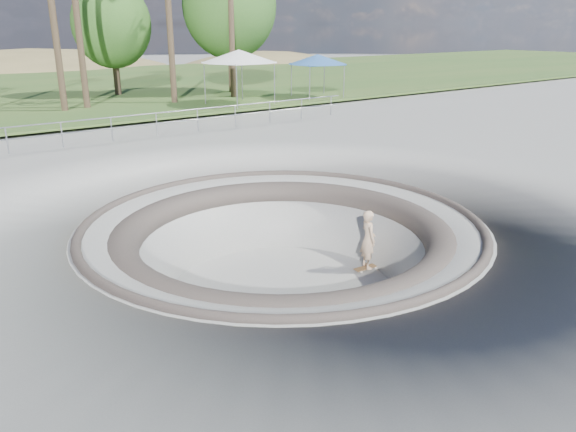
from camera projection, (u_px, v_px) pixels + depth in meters
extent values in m
plane|color=#9D9D98|center=(282.00, 223.00, 14.35)|extent=(180.00, 180.00, 0.00)
torus|color=#9D9D98|center=(283.00, 293.00, 15.00)|extent=(14.00, 14.00, 4.00)
cylinder|color=#9D9D98|center=(283.00, 291.00, 14.99)|extent=(6.60, 6.60, 0.10)
torus|color=#4A413B|center=(282.00, 223.00, 14.36)|extent=(10.24, 10.24, 0.24)
torus|color=#4A413B|center=(283.00, 239.00, 14.50)|extent=(8.91, 8.91, 0.81)
cube|color=#325723|center=(2.00, 92.00, 40.06)|extent=(180.00, 36.00, 0.12)
ellipsoid|color=brown|center=(40.00, 136.00, 66.92)|extent=(61.60, 44.00, 28.60)
ellipsoid|color=brown|center=(264.00, 104.00, 75.32)|extent=(42.00, 30.00, 19.50)
cylinder|color=gray|center=(110.00, 117.00, 23.07)|extent=(25.00, 0.05, 0.05)
cylinder|color=gray|center=(112.00, 128.00, 23.22)|extent=(25.00, 0.05, 0.05)
cube|color=olive|center=(367.00, 267.00, 16.16)|extent=(0.83, 0.28, 0.02)
cylinder|color=silver|center=(367.00, 268.00, 16.17)|extent=(0.05, 0.17, 0.04)
cylinder|color=silver|center=(367.00, 268.00, 16.17)|extent=(0.05, 0.17, 0.04)
cylinder|color=beige|center=(367.00, 269.00, 16.17)|extent=(0.07, 0.03, 0.06)
cylinder|color=beige|center=(367.00, 269.00, 16.17)|extent=(0.07, 0.03, 0.06)
cylinder|color=beige|center=(367.00, 269.00, 16.17)|extent=(0.07, 0.03, 0.06)
cylinder|color=beige|center=(367.00, 269.00, 16.17)|extent=(0.07, 0.03, 0.06)
imported|color=#D5AE8A|center=(368.00, 239.00, 15.88)|extent=(0.59, 0.72, 1.71)
cylinder|color=gray|center=(231.00, 88.00, 31.27)|extent=(0.06, 0.06, 2.30)
cylinder|color=gray|center=(274.00, 85.00, 32.93)|extent=(0.06, 0.06, 2.30)
cylinder|color=gray|center=(206.00, 84.00, 33.49)|extent=(0.06, 0.06, 2.30)
cylinder|color=gray|center=(247.00, 81.00, 35.14)|extent=(0.06, 0.06, 2.30)
cube|color=white|center=(239.00, 62.00, 32.80)|extent=(3.57, 3.57, 0.08)
cone|color=white|center=(239.00, 56.00, 32.68)|extent=(6.13, 6.13, 0.73)
cylinder|color=gray|center=(315.00, 84.00, 34.96)|extent=(0.06, 0.06, 1.98)
cylinder|color=gray|center=(345.00, 82.00, 36.39)|extent=(0.06, 0.06, 1.98)
cylinder|color=gray|center=(290.00, 81.00, 36.88)|extent=(0.06, 0.06, 1.98)
cylinder|color=gray|center=(320.00, 79.00, 38.30)|extent=(0.06, 0.06, 1.98)
cube|color=#2F60A9|center=(318.00, 64.00, 36.28)|extent=(3.12, 3.12, 0.08)
cone|color=#2F60A9|center=(318.00, 59.00, 36.18)|extent=(5.27, 5.27, 0.63)
cylinder|color=#4F3A2D|center=(78.00, 22.00, 30.66)|extent=(0.36, 0.36, 9.48)
cylinder|color=#4F3A2D|center=(169.00, 18.00, 32.72)|extent=(0.36, 0.36, 9.95)
cylinder|color=#4F3A2D|center=(231.00, 13.00, 35.21)|extent=(0.36, 0.36, 10.60)
cylinder|color=#4F3A2D|center=(116.00, 63.00, 37.42)|extent=(0.44, 0.44, 4.32)
ellipsoid|color=#2D5D20|center=(112.00, 24.00, 36.62)|extent=(5.16, 4.69, 5.63)
cylinder|color=#4F3A2D|center=(231.00, 53.00, 38.84)|extent=(0.44, 0.44, 5.45)
ellipsoid|color=#2D5D20|center=(230.00, 5.00, 37.83)|extent=(6.50, 5.91, 7.10)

